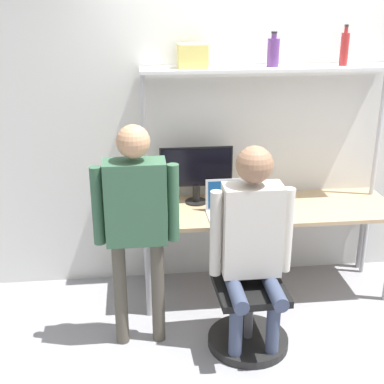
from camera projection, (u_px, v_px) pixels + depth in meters
The scene contains 13 objects.
ground_plane at pixel (273, 312), 4.12m from camera, with size 12.00×12.00×0.00m, color gray.
wall_back at pixel (260, 119), 4.29m from camera, with size 8.00×0.06×2.70m.
desk at pixel (266, 215), 4.20m from camera, with size 2.00×0.65×0.73m.
shelf_unit at pixel (266, 99), 4.05m from camera, with size 1.90×0.28×1.79m.
monitor at pixel (196, 170), 4.18m from camera, with size 0.57×0.18×0.46m.
laptop at pixel (228, 204), 4.05m from camera, with size 0.33×0.25×0.25m.
cell_phone at pixel (268, 214), 4.04m from camera, with size 0.07×0.15×0.01m.
office_chair at pixel (248, 306), 3.69m from camera, with size 0.56×0.56×0.92m.
person_seated at pixel (253, 235), 3.44m from camera, with size 0.55×0.48×1.43m.
person_standing at pixel (136, 212), 3.44m from camera, with size 0.56×0.21×1.56m.
bottle_purple at pixel (273, 52), 3.93m from camera, with size 0.09×0.09×0.25m.
bottle_red at pixel (344, 48), 3.98m from camera, with size 0.06×0.06×0.30m.
storage_box at pixel (192, 56), 3.87m from camera, with size 0.21×0.18×0.17m.
Camera 1 is at (-1.01, -3.42, 2.34)m, focal length 50.00 mm.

